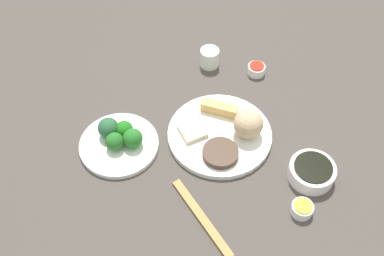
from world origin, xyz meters
name	(u,v)px	position (x,y,z in m)	size (l,w,h in m)	color
tabletop	(229,128)	(0.00, 0.00, 0.01)	(2.20, 2.20, 0.02)	#47403A
main_plate	(220,135)	(-0.04, 0.03, 0.03)	(0.28, 0.28, 0.02)	white
rice_scoop	(248,124)	(-0.04, -0.04, 0.08)	(0.08, 0.08, 0.08)	tan
spring_roll	(220,109)	(0.04, 0.03, 0.05)	(0.10, 0.03, 0.03)	tan
crab_rangoon_wonton	(193,131)	(-0.04, 0.10, 0.04)	(0.06, 0.06, 0.01)	beige
stir_fry_heap	(220,153)	(-0.11, 0.03, 0.04)	(0.09, 0.09, 0.02)	#453022
broccoli_plate	(119,145)	(-0.07, 0.29, 0.03)	(0.21, 0.21, 0.01)	white
broccoli_floret_0	(115,142)	(-0.09, 0.30, 0.06)	(0.05, 0.05, 0.05)	#246823
broccoli_floret_1	(133,138)	(-0.08, 0.26, 0.06)	(0.05, 0.05, 0.05)	#256E23
broccoli_floret_2	(108,128)	(-0.05, 0.32, 0.06)	(0.06, 0.06, 0.06)	#295D37
broccoli_floret_3	(124,129)	(-0.05, 0.28, 0.06)	(0.05, 0.05, 0.05)	#1E741B
soy_sauce_bowl	(312,172)	(-0.16, -0.20, 0.04)	(0.12, 0.12, 0.04)	white
soy_sauce_bowl_liquid	(313,167)	(-0.16, -0.20, 0.06)	(0.09, 0.09, 0.00)	black
sauce_ramekin_hot_mustard	(302,209)	(-0.26, -0.16, 0.03)	(0.05, 0.05, 0.03)	white
sauce_ramekin_hot_mustard_liquid	(303,206)	(-0.26, -0.16, 0.05)	(0.04, 0.04, 0.00)	yellow
sauce_ramekin_sweet_and_sour	(256,70)	(0.21, -0.09, 0.03)	(0.05, 0.05, 0.03)	white
sauce_ramekin_sweet_and_sour_liquid	(257,66)	(0.21, -0.09, 0.05)	(0.04, 0.04, 0.00)	red
teacup	(210,58)	(0.24, 0.05, 0.05)	(0.06, 0.06, 0.06)	white
chopsticks_pair	(202,218)	(-0.28, 0.08, 0.02)	(0.24, 0.02, 0.01)	#A98242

